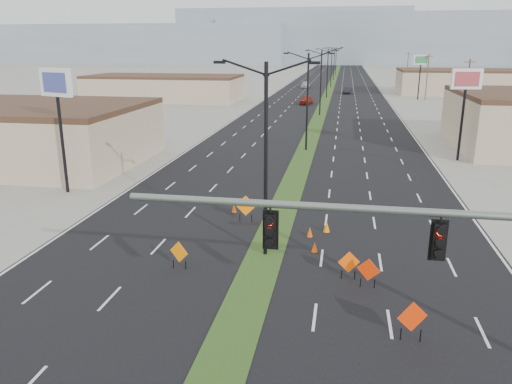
% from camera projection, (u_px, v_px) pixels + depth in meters
% --- Properties ---
extents(road_surface, '(25.00, 400.00, 0.02)m').
position_uv_depth(road_surface, '(327.00, 96.00, 109.78)').
color(road_surface, black).
rests_on(road_surface, ground).
extents(median_strip, '(2.00, 400.00, 0.04)m').
position_uv_depth(median_strip, '(327.00, 96.00, 109.78)').
color(median_strip, '#2C4E1C').
rests_on(median_strip, ground).
extents(building_sw_far, '(30.00, 14.00, 4.50)m').
position_uv_depth(building_sw_far, '(165.00, 89.00, 100.27)').
color(building_sw_far, tan).
rests_on(building_sw_far, ground).
extents(building_se_far, '(44.00, 16.00, 5.00)m').
position_uv_depth(building_se_far, '(499.00, 83.00, 112.22)').
color(building_se_far, tan).
rests_on(building_se_far, ground).
extents(mesa_west, '(180.00, 50.00, 22.00)m').
position_uv_depth(mesa_west, '(136.00, 45.00, 296.57)').
color(mesa_west, gray).
rests_on(mesa_west, ground).
extents(mesa_center, '(220.00, 50.00, 28.00)m').
position_uv_depth(mesa_center, '(411.00, 39.00, 288.12)').
color(mesa_center, gray).
rests_on(mesa_center, ground).
extents(mesa_backdrop, '(140.00, 50.00, 32.00)m').
position_uv_depth(mesa_backdrop, '(294.00, 36.00, 318.04)').
color(mesa_backdrop, gray).
rests_on(mesa_backdrop, ground).
extents(signal_mast, '(16.30, 0.60, 8.00)m').
position_uv_depth(signal_mast, '(504.00, 259.00, 14.43)').
color(signal_mast, slate).
rests_on(signal_mast, ground).
extents(streetlight_0, '(5.15, 0.24, 10.02)m').
position_uv_depth(streetlight_0, '(266.00, 155.00, 25.11)').
color(streetlight_0, black).
rests_on(streetlight_0, ground).
extents(streetlight_1, '(5.15, 0.24, 10.02)m').
position_uv_depth(streetlight_1, '(307.00, 99.00, 51.56)').
color(streetlight_1, black).
rests_on(streetlight_1, ground).
extents(streetlight_2, '(5.15, 0.24, 10.02)m').
position_uv_depth(streetlight_2, '(321.00, 80.00, 78.01)').
color(streetlight_2, black).
rests_on(streetlight_2, ground).
extents(streetlight_3, '(5.15, 0.24, 10.02)m').
position_uv_depth(streetlight_3, '(327.00, 72.00, 104.46)').
color(streetlight_3, black).
rests_on(streetlight_3, ground).
extents(streetlight_4, '(5.15, 0.24, 10.02)m').
position_uv_depth(streetlight_4, '(331.00, 66.00, 130.91)').
color(streetlight_4, black).
rests_on(streetlight_4, ground).
extents(streetlight_5, '(5.15, 0.24, 10.02)m').
position_uv_depth(streetlight_5, '(334.00, 63.00, 157.36)').
color(streetlight_5, black).
rests_on(streetlight_5, ground).
extents(streetlight_6, '(5.15, 0.24, 10.02)m').
position_uv_depth(streetlight_6, '(336.00, 60.00, 183.81)').
color(streetlight_6, black).
rests_on(streetlight_6, ground).
extents(utility_pole_1, '(1.60, 0.20, 9.00)m').
position_uv_depth(utility_pole_1, '(466.00, 92.00, 67.36)').
color(utility_pole_1, '#4C3823').
rests_on(utility_pole_1, ground).
extents(utility_pole_2, '(1.60, 0.20, 9.00)m').
position_uv_depth(utility_pole_2, '(427.00, 76.00, 100.42)').
color(utility_pole_2, '#4C3823').
rests_on(utility_pole_2, ground).
extents(utility_pole_3, '(1.60, 0.20, 9.00)m').
position_uv_depth(utility_pole_3, '(407.00, 69.00, 133.48)').
color(utility_pole_3, '#4C3823').
rests_on(utility_pole_3, ground).
extents(car_left, '(2.57, 5.02, 1.64)m').
position_uv_depth(car_left, '(306.00, 100.00, 93.90)').
color(car_left, maroon).
rests_on(car_left, ground).
extents(car_mid, '(2.14, 4.62, 1.47)m').
position_uv_depth(car_mid, '(348.00, 90.00, 114.43)').
color(car_mid, black).
rests_on(car_mid, ground).
extents(car_far, '(2.10, 5.14, 1.49)m').
position_uv_depth(car_far, '(305.00, 85.00, 130.27)').
color(car_far, '#ACB1B6').
rests_on(car_far, ground).
extents(construction_sign_1, '(1.04, 0.46, 1.47)m').
position_uv_depth(construction_sign_1, '(179.00, 253.00, 24.68)').
color(construction_sign_1, orange).
rests_on(construction_sign_1, ground).
extents(construction_sign_2, '(1.31, 0.06, 1.75)m').
position_uv_depth(construction_sign_2, '(246.00, 207.00, 31.24)').
color(construction_sign_2, orange).
rests_on(construction_sign_2, ground).
extents(construction_sign_3, '(1.04, 0.28, 1.41)m').
position_uv_depth(construction_sign_3, '(349.00, 263.00, 23.62)').
color(construction_sign_3, '#FD5105').
rests_on(construction_sign_3, ground).
extents(construction_sign_4, '(1.04, 0.38, 1.44)m').
position_uv_depth(construction_sign_4, '(368.00, 271.00, 22.77)').
color(construction_sign_4, red).
rests_on(construction_sign_4, ground).
extents(construction_sign_5, '(1.16, 0.49, 1.64)m').
position_uv_depth(construction_sign_5, '(412.00, 318.00, 18.60)').
color(construction_sign_5, red).
rests_on(construction_sign_5, ground).
extents(cone_0, '(0.39, 0.39, 0.56)m').
position_uv_depth(cone_0, '(315.00, 247.00, 26.90)').
color(cone_0, '#F64605').
rests_on(cone_0, ground).
extents(cone_1, '(0.45, 0.45, 0.66)m').
position_uv_depth(cone_1, '(327.00, 227.00, 29.76)').
color(cone_1, orange).
rests_on(cone_1, ground).
extents(cone_2, '(0.46, 0.46, 0.60)m').
position_uv_depth(cone_2, '(310.00, 232.00, 29.01)').
color(cone_2, '#D74304').
rests_on(cone_2, ground).
extents(cone_3, '(0.42, 0.42, 0.55)m').
position_uv_depth(cone_3, '(234.00, 208.00, 33.28)').
color(cone_3, '#DC5104').
rests_on(cone_3, ground).
extents(pole_sign_west, '(2.93, 1.36, 9.19)m').
position_uv_depth(pole_sign_west, '(57.00, 92.00, 35.86)').
color(pole_sign_west, black).
rests_on(pole_sign_west, ground).
extents(pole_sign_east_near, '(2.85, 0.80, 8.68)m').
position_uv_depth(pole_sign_east_near, '(466.00, 87.00, 46.47)').
color(pole_sign_east_near, black).
rests_on(pole_sign_east_near, ground).
extents(pole_sign_east_far, '(2.90, 0.47, 8.86)m').
position_uv_depth(pole_sign_east_far, '(421.00, 63.00, 100.40)').
color(pole_sign_east_far, black).
rests_on(pole_sign_east_far, ground).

